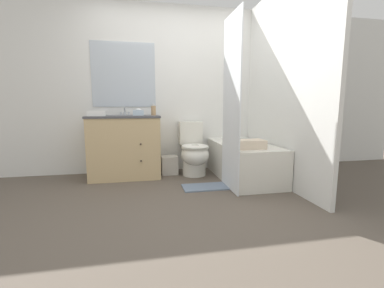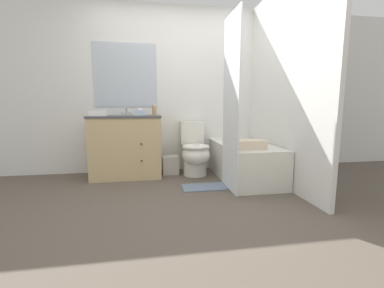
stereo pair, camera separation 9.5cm
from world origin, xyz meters
name	(u,v)px [view 1 (the left image)]	position (x,y,z in m)	size (l,w,h in m)	color
ground_plane	(193,203)	(0.00, 0.00, 0.00)	(14.00, 14.00, 0.00)	brown
wall_back	(173,90)	(-0.01, 1.51, 1.25)	(8.00, 0.06, 2.50)	silver
wall_right	(273,88)	(1.25, 0.74, 1.25)	(0.05, 2.48, 2.50)	silver
vanity_cabinet	(125,146)	(-0.74, 1.20, 0.45)	(0.98, 0.60, 0.88)	tan
sink_faucet	(125,113)	(-0.74, 1.41, 0.91)	(0.14, 0.12, 0.12)	silver
toilet	(194,153)	(0.24, 1.11, 0.33)	(0.40, 0.68, 0.77)	silver
bathtub	(243,161)	(0.88, 0.80, 0.25)	(0.68, 1.36, 0.49)	silver
shower_curtain	(231,105)	(0.53, 0.37, 1.02)	(0.01, 0.58, 2.04)	white
wastebasket	(170,165)	(-0.11, 1.22, 0.13)	(0.24, 0.20, 0.27)	#B7B2A8
tissue_box	(138,113)	(-0.54, 1.23, 0.92)	(0.15, 0.15, 0.10)	silver
soap_dispenser	(153,110)	(-0.33, 1.17, 0.95)	(0.07, 0.07, 0.16)	tan
hand_towel_folded	(97,113)	(-1.08, 1.04, 0.91)	(0.22, 0.12, 0.07)	white
bath_towel_folded	(250,144)	(0.79, 0.39, 0.55)	(0.35, 0.23, 0.11)	beige
bath_mat	(205,187)	(0.25, 0.48, 0.01)	(0.56, 0.30, 0.02)	slate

